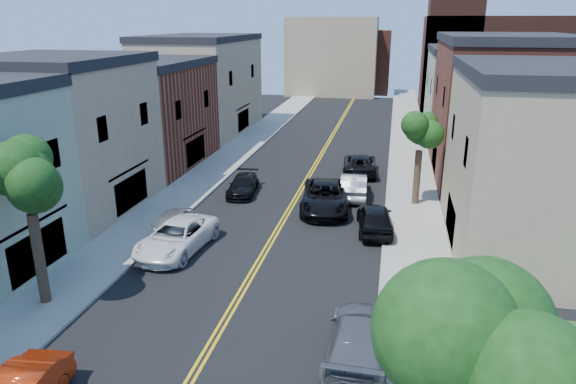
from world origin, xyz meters
The scene contains 24 objects.
sidewalk_left centered at (-7.90, 40.00, 0.07)m, with size 3.20×100.00×0.15m, color gray.
sidewalk_right centered at (7.90, 40.00, 0.07)m, with size 3.20×100.00×0.15m, color gray.
curb_left centered at (-6.15, 40.00, 0.07)m, with size 0.30×100.00×0.15m, color gray.
curb_right centered at (6.15, 40.00, 0.07)m, with size 0.30×100.00×0.15m, color gray.
bldg_left_tan_near centered at (-14.00, 25.00, 4.50)m, with size 9.00×10.00×9.00m, color #998466.
bldg_left_brick centered at (-14.00, 36.00, 4.00)m, with size 9.00×12.00×8.00m, color brown.
bldg_left_tan_far centered at (-14.00, 50.00, 4.75)m, with size 9.00×16.00×9.50m, color #998466.
bldg_right_tan centered at (14.00, 24.00, 4.50)m, with size 9.00×12.00×9.00m, color #998466.
bldg_right_brick centered at (14.00, 38.00, 5.00)m, with size 9.00×14.00×10.00m, color brown.
bldg_right_palegrn centered at (14.00, 52.00, 4.25)m, with size 9.00×12.00×8.50m, color gray.
church centered at (16.33, 67.07, 7.24)m, with size 16.20×14.20×22.60m.
backdrop_left centered at (-4.00, 82.00, 6.00)m, with size 14.00×8.00×12.00m, color #998466.
backdrop_center centered at (0.00, 86.00, 5.00)m, with size 10.00×8.00×10.00m, color brown.
tree_left_mid centered at (-7.88, 14.01, 6.58)m, with size 5.20×5.20×9.29m.
tree_right_corner centered at (7.93, 4.01, 7.31)m, with size 5.80×5.80×10.35m.
tree_right_far centered at (7.92, 30.01, 5.76)m, with size 4.40×4.40×8.03m.
white_pickup centered at (-4.54, 20.19, 0.79)m, with size 2.63×5.71×1.59m, color white.
grey_car_left centered at (-5.50, 21.62, 0.75)m, with size 1.78×4.42×1.51m, color slate.
black_car_left centered at (-3.80, 30.04, 0.64)m, with size 1.79×4.41×1.28m, color black.
grey_car_right centered at (5.50, 12.78, 0.82)m, with size 2.29×5.64×1.64m, color #4F5256.
black_car_right centered at (5.50, 24.96, 0.82)m, with size 1.93×4.80×1.63m, color black.
silver_car_right centered at (3.80, 30.95, 0.81)m, with size 1.71×4.92×1.62m, color #A6A8AE.
dark_car_right_far centered at (3.80, 36.84, 0.77)m, with size 2.54×5.51×1.53m, color black.
black_suv_lane centered at (2.22, 27.98, 0.88)m, with size 2.92×6.33×1.76m, color black.
Camera 1 is at (6.16, -3.28, 11.56)m, focal length 32.60 mm.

